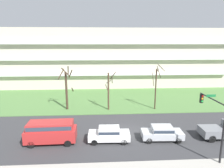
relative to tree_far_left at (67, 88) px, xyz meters
name	(u,v)px	position (x,y,z in m)	size (l,w,h in m)	color
ground	(127,132)	(8.36, -8.61, -3.56)	(160.00, 160.00, 0.00)	#38383A
grass_lawn_strip	(117,99)	(8.36, 5.39, -3.52)	(80.00, 16.00, 0.08)	#547F42
apartment_building	(113,57)	(8.36, 20.20, 3.19)	(53.11, 14.57, 13.51)	beige
tree_far_left	(67,88)	(0.00, 0.00, 0.00)	(2.28, 2.06, 6.97)	#423023
tree_left	(109,90)	(6.51, -0.54, -0.31)	(1.67, 1.81, 6.10)	#4C3828
tree_center	(156,86)	(13.82, -0.73, 0.17)	(1.79, 1.77, 7.38)	#423023
sedan_white_near_left	(109,134)	(6.12, -10.61, -2.69)	(4.45, 1.93, 1.57)	white
van_red_center_left	(51,131)	(0.02, -10.61, -2.17)	(5.25, 2.13, 2.36)	#B22828
sedan_silver_near_right	(162,132)	(11.88, -10.61, -2.69)	(4.47, 1.99, 1.57)	#B7BABF
traffic_signal_mast	(214,116)	(15.61, -13.69, 0.32)	(0.90, 4.43, 5.71)	black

